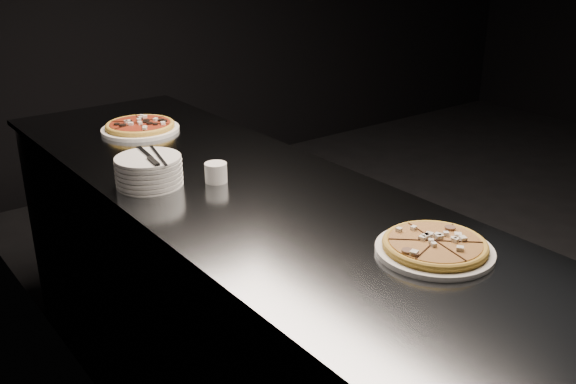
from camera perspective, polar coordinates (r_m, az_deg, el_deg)
floor at (r=3.88m, az=23.63°, el=-5.13°), size 5.00×5.00×0.00m
wall_left at (r=1.71m, az=-15.37°, el=12.88°), size 0.02×5.00×2.80m
counter at (r=2.21m, az=-3.89°, el=-10.55°), size 0.74×2.44×0.92m
pizza_mushroom at (r=1.61m, az=12.92°, el=-4.74°), size 0.33×0.33×0.03m
pizza_tomato at (r=2.61m, az=-13.00°, el=5.69°), size 0.32×0.32×0.04m
plate_stack at (r=2.03m, az=-12.26°, el=1.85°), size 0.20×0.20×0.09m
cutlery at (r=2.01m, az=-11.97°, el=3.08°), size 0.10×0.21×0.01m
ramekin at (r=2.03m, az=-6.43°, el=1.78°), size 0.07×0.07×0.06m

